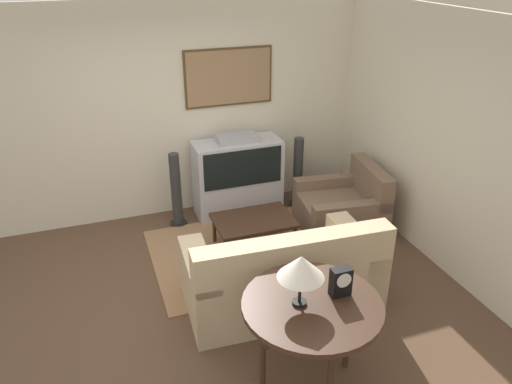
{
  "coord_description": "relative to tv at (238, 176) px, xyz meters",
  "views": [
    {
      "loc": [
        -0.88,
        -3.89,
        3.21
      ],
      "look_at": [
        0.8,
        0.81,
        0.75
      ],
      "focal_mm": 35.0,
      "sensor_mm": 36.0,
      "label": 1
    }
  ],
  "objects": [
    {
      "name": "tv",
      "position": [
        0.0,
        0.0,
        0.0
      ],
      "size": [
        1.12,
        0.48,
        1.09
      ],
      "color": "#B7B7BC",
      "rests_on": "ground_plane"
    },
    {
      "name": "wall_back",
      "position": [
        -0.87,
        0.35,
        0.84
      ],
      "size": [
        12.0,
        0.1,
        2.7
      ],
      "color": "beige",
      "rests_on": "ground_plane"
    },
    {
      "name": "speaker_tower_right",
      "position": [
        0.83,
        -0.07,
        -0.06
      ],
      "size": [
        0.22,
        0.22,
        0.97
      ],
      "color": "black",
      "rests_on": "ground_plane"
    },
    {
      "name": "mantel_clock",
      "position": [
        -0.12,
        -2.98,
        0.42
      ],
      "size": [
        0.16,
        0.1,
        0.23
      ],
      "color": "black",
      "rests_on": "console_table"
    },
    {
      "name": "area_rug",
      "position": [
        -0.24,
        -1.0,
        -0.51
      ],
      "size": [
        2.1,
        1.71,
        0.01
      ],
      "color": "#99704C",
      "rests_on": "ground_plane"
    },
    {
      "name": "couch",
      "position": [
        -0.18,
        -1.99,
        -0.19
      ],
      "size": [
        1.89,
        1.06,
        0.95
      ],
      "rotation": [
        0.0,
        0.0,
        3.09
      ],
      "color": "#CCB289",
      "rests_on": "ground_plane"
    },
    {
      "name": "table_lamp",
      "position": [
        -0.46,
        -2.98,
        0.63
      ],
      "size": [
        0.35,
        0.35,
        0.42
      ],
      "color": "black",
      "rests_on": "console_table"
    },
    {
      "name": "armchair",
      "position": [
        1.1,
        -0.85,
        -0.25
      ],
      "size": [
        1.07,
        1.05,
        0.81
      ],
      "rotation": [
        0.0,
        0.0,
        -1.7
      ],
      "color": "brown",
      "rests_on": "ground_plane"
    },
    {
      "name": "ground_plane",
      "position": [
        -0.89,
        -1.78,
        -0.51
      ],
      "size": [
        12.0,
        12.0,
        0.0
      ],
      "primitive_type": "plane",
      "color": "brown"
    },
    {
      "name": "console_table",
      "position": [
        -0.36,
        -3.01,
        0.23
      ],
      "size": [
        1.07,
        1.07,
        0.81
      ],
      "color": "#3D2619",
      "rests_on": "ground_plane"
    },
    {
      "name": "wall_right",
      "position": [
        1.74,
        -1.78,
        0.84
      ],
      "size": [
        0.06,
        12.0,
        2.7
      ],
      "color": "beige",
      "rests_on": "ground_plane"
    },
    {
      "name": "speaker_tower_left",
      "position": [
        -0.83,
        -0.07,
        -0.06
      ],
      "size": [
        0.22,
        0.22,
        0.97
      ],
      "color": "black",
      "rests_on": "ground_plane"
    },
    {
      "name": "coffee_table",
      "position": [
        -0.1,
        -0.92,
        -0.17
      ],
      "size": [
        0.91,
        0.63,
        0.39
      ],
      "color": "#3D2619",
      "rests_on": "ground_plane"
    }
  ]
}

